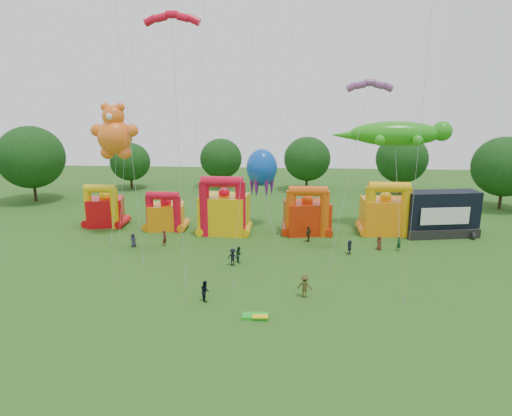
# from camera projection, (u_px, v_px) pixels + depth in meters

# --- Properties ---
(ground) EXTENTS (160.00, 160.00, 0.00)m
(ground) POSITION_uv_depth(u_px,v_px,m) (220.00, 348.00, 30.74)
(ground) COLOR #2E5919
(ground) RESTS_ON ground
(tree_ring) EXTENTS (120.06, 122.13, 12.07)m
(tree_ring) POSITION_uv_depth(u_px,v_px,m) (202.00, 257.00, 29.90)
(tree_ring) COLOR #352314
(tree_ring) RESTS_ON ground
(bouncy_castle_0) EXTENTS (5.15, 4.49, 5.65)m
(bouncy_castle_0) POSITION_uv_depth(u_px,v_px,m) (105.00, 209.00, 59.44)
(bouncy_castle_0) COLOR red
(bouncy_castle_0) RESTS_ON ground
(bouncy_castle_1) EXTENTS (4.97, 4.26, 5.11)m
(bouncy_castle_1) POSITION_uv_depth(u_px,v_px,m) (166.00, 214.00, 57.84)
(bouncy_castle_1) COLOR orange
(bouncy_castle_1) RESTS_ON ground
(bouncy_castle_2) EXTENTS (6.09, 5.12, 7.35)m
(bouncy_castle_2) POSITION_uv_depth(u_px,v_px,m) (224.00, 211.00, 56.06)
(bouncy_castle_2) COLOR #EBAF0C
(bouncy_castle_2) RESTS_ON ground
(bouncy_castle_3) EXTENTS (5.89, 5.08, 6.19)m
(bouncy_castle_3) POSITION_uv_depth(u_px,v_px,m) (307.00, 215.00, 56.03)
(bouncy_castle_3) COLOR red
(bouncy_castle_3) RESTS_ON ground
(bouncy_castle_4) EXTENTS (5.61, 4.57, 6.71)m
(bouncy_castle_4) POSITION_uv_depth(u_px,v_px,m) (385.00, 213.00, 55.97)
(bouncy_castle_4) COLOR orange
(bouncy_castle_4) RESTS_ON ground
(stage_trailer) EXTENTS (9.14, 4.73, 5.50)m
(stage_trailer) POSITION_uv_depth(u_px,v_px,m) (441.00, 214.00, 55.12)
(stage_trailer) COLOR black
(stage_trailer) RESTS_ON ground
(teddy_bear_kite) EXTENTS (5.69, 6.55, 15.90)m
(teddy_bear_kite) POSITION_uv_depth(u_px,v_px,m) (114.00, 147.00, 53.41)
(teddy_bear_kite) COLOR orange
(teddy_bear_kite) RESTS_ON ground
(gecko_kite) EXTENTS (15.02, 11.99, 13.64)m
(gecko_kite) POSITION_uv_depth(u_px,v_px,m) (396.00, 155.00, 56.07)
(gecko_kite) COLOR #279E16
(gecko_kite) RESTS_ON ground
(octopus_kite) EXTENTS (4.28, 9.07, 10.11)m
(octopus_kite) POSITION_uv_depth(u_px,v_px,m) (265.00, 191.00, 57.42)
(octopus_kite) COLOR blue
(octopus_kite) RESTS_ON ground
(parafoil_kites) EXTENTS (31.19, 14.86, 31.97)m
(parafoil_kites) POSITION_uv_depth(u_px,v_px,m) (176.00, 124.00, 45.92)
(parafoil_kites) COLOR red
(parafoil_kites) RESTS_ON ground
(diamond_kites) EXTENTS (27.93, 16.98, 41.66)m
(diamond_kites) POSITION_uv_depth(u_px,v_px,m) (255.00, 101.00, 40.64)
(diamond_kites) COLOR red
(diamond_kites) RESTS_ON ground
(folded_kite_bundle) EXTENTS (2.04, 1.17, 0.31)m
(folded_kite_bundle) POSITION_uv_depth(u_px,v_px,m) (256.00, 316.00, 34.95)
(folded_kite_bundle) COLOR green
(folded_kite_bundle) RESTS_ON ground
(spectator_0) EXTENTS (0.84, 0.62, 1.56)m
(spectator_0) POSITION_uv_depth(u_px,v_px,m) (133.00, 240.00, 51.30)
(spectator_0) COLOR #29253E
(spectator_0) RESTS_ON ground
(spectator_1) EXTENTS (0.55, 0.72, 1.78)m
(spectator_1) POSITION_uv_depth(u_px,v_px,m) (165.00, 238.00, 51.62)
(spectator_1) COLOR #531718
(spectator_1) RESTS_ON ground
(spectator_2) EXTENTS (0.93, 1.01, 1.68)m
(spectator_2) POSITION_uv_depth(u_px,v_px,m) (239.00, 254.00, 46.54)
(spectator_2) COLOR #183C24
(spectator_2) RESTS_ON ground
(spectator_3) EXTENTS (1.28, 0.96, 1.77)m
(spectator_3) POSITION_uv_depth(u_px,v_px,m) (233.00, 257.00, 45.63)
(spectator_3) COLOR black
(spectator_3) RESTS_ON ground
(spectator_4) EXTENTS (0.96, 1.16, 1.85)m
(spectator_4) POSITION_uv_depth(u_px,v_px,m) (308.00, 234.00, 53.10)
(spectator_4) COLOR #392C17
(spectator_4) RESTS_ON ground
(spectator_5) EXTENTS (0.51, 1.45, 1.55)m
(spectator_5) POSITION_uv_depth(u_px,v_px,m) (349.00, 247.00, 48.98)
(spectator_5) COLOR #202036
(spectator_5) RESTS_ON ground
(spectator_6) EXTENTS (0.89, 0.87, 1.54)m
(spectator_6) POSITION_uv_depth(u_px,v_px,m) (379.00, 243.00, 50.30)
(spectator_6) COLOR #562618
(spectator_6) RESTS_ON ground
(spectator_7) EXTENTS (0.69, 0.61, 1.60)m
(spectator_7) POSITION_uv_depth(u_px,v_px,m) (399.00, 244.00, 49.92)
(spectator_7) COLOR #17391C
(spectator_7) RESTS_ON ground
(spectator_8) EXTENTS (0.98, 1.06, 1.74)m
(spectator_8) POSITION_uv_depth(u_px,v_px,m) (205.00, 291.00, 37.73)
(spectator_8) COLOR black
(spectator_8) RESTS_ON ground
(spectator_9) EXTENTS (1.43, 1.05, 1.98)m
(spectator_9) POSITION_uv_depth(u_px,v_px,m) (305.00, 286.00, 38.41)
(spectator_9) COLOR #47401C
(spectator_9) RESTS_ON ground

